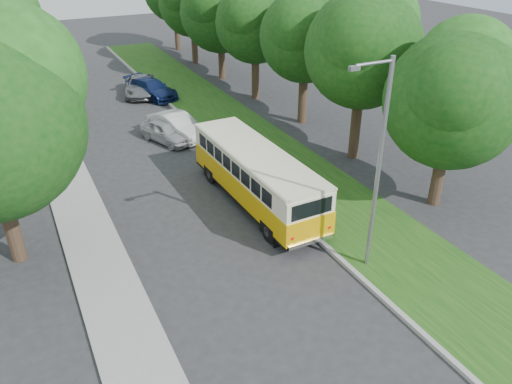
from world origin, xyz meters
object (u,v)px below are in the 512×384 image
vintage_bus (256,177)px  car_grey (140,86)px  lamppost_near (377,163)px  car_blue (152,89)px  car_white (177,126)px  lamppost_far (40,73)px  car_silver (166,131)px

vintage_bus → car_grey: (-0.29, 18.92, -0.68)m
vintage_bus → car_grey: vintage_bus is taller
lamppost_near → car_blue: (-1.21, 24.02, -3.68)m
car_blue → car_grey: (-0.56, 1.12, -0.01)m
car_grey → lamppost_near: bearing=-71.8°
car_blue → car_grey: 1.25m
lamppost_near → car_white: (-2.06, 15.65, -3.63)m
lamppost_near → vintage_bus: (-1.47, 6.21, -3.01)m
vintage_bus → car_blue: size_ratio=1.92×
lamppost_far → car_silver: (6.04, -3.17, -3.47)m
car_white → car_blue: 8.41m
lamppost_far → lamppost_near: bearing=-64.3°
lamppost_far → car_blue: bearing=35.6°
car_silver → car_grey: bearing=63.0°
vintage_bus → car_grey: size_ratio=1.86×
lamppost_near → vintage_bus: lamppost_near is taller
car_silver → car_grey: (1.10, 9.81, 0.04)m
car_white → car_grey: 9.49m
vintage_bus → lamppost_far: bearing=120.0°
car_silver → car_white: (0.81, 0.32, 0.09)m
vintage_bus → car_silver: 9.25m
car_white → vintage_bus: bearing=-105.1°
lamppost_far → car_silver: bearing=-27.7°
lamppost_near → car_grey: lamppost_near is taller
car_blue → vintage_bus: bearing=-111.8°
lamppost_near → lamppost_far: (-8.91, 18.50, -0.25)m
car_silver → car_grey: car_grey is taller
car_blue → car_grey: size_ratio=0.97×
lamppost_near → vintage_bus: size_ratio=0.87×
vintage_bus → car_grey: 18.93m
car_white → car_grey: (0.29, 9.48, -0.05)m
vintage_bus → car_silver: bearing=97.5°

